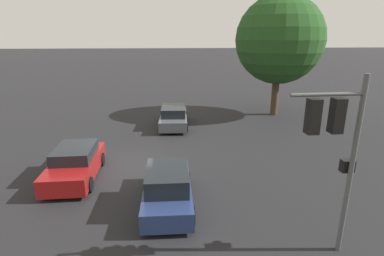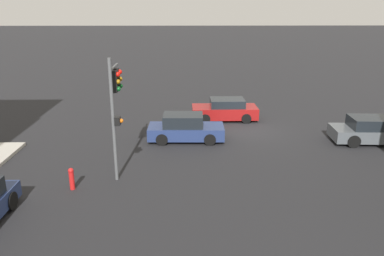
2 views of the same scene
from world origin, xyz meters
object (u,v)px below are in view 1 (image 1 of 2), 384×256
object	(u,v)px
traffic_signal	(334,135)
crossing_car_0	(174,117)
street_tree	(279,40)
crossing_car_1	(75,164)
crossing_car_2	(167,188)

from	to	relation	value
traffic_signal	crossing_car_0	distance (m)	13.98
street_tree	crossing_car_0	size ratio (longest dim) A/B	1.92
traffic_signal	street_tree	bearing A→B (deg)	-16.70
crossing_car_1	traffic_signal	bearing A→B (deg)	56.11
crossing_car_1	crossing_car_2	size ratio (longest dim) A/B	1.01
crossing_car_0	crossing_car_1	size ratio (longest dim) A/B	1.12
traffic_signal	crossing_car_2	bearing A→B (deg)	54.96
street_tree	crossing_car_2	size ratio (longest dim) A/B	2.17
crossing_car_2	crossing_car_1	bearing A→B (deg)	58.00
crossing_car_0	crossing_car_1	world-z (taller)	crossing_car_0
traffic_signal	crossing_car_1	world-z (taller)	traffic_signal
crossing_car_1	crossing_car_2	distance (m)	4.78
street_tree	traffic_signal	distance (m)	16.35
traffic_signal	crossing_car_0	xyz separation A→B (m)	(-13.14, -3.77, -2.89)
traffic_signal	crossing_car_1	bearing A→B (deg)	55.20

